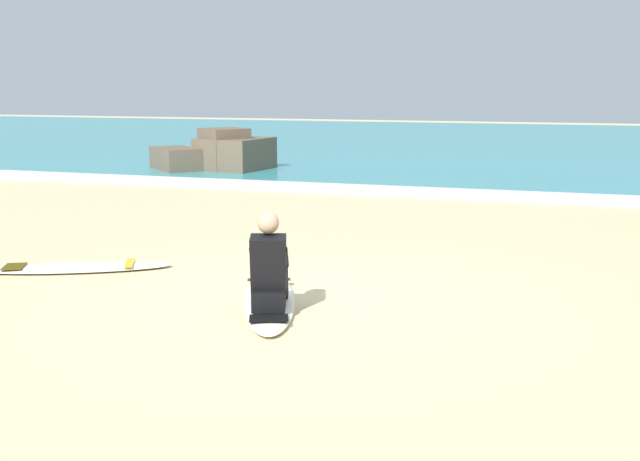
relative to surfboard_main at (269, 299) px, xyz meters
name	(u,v)px	position (x,y,z in m)	size (l,w,h in m)	color
ground_plane	(305,302)	(0.34, 0.14, -0.04)	(80.00, 80.00, 0.00)	beige
sea	(494,144)	(0.34, 21.92, 0.01)	(80.00, 28.00, 0.10)	teal
breaking_foam	(433,193)	(0.34, 8.22, 0.02)	(80.00, 0.90, 0.11)	white
surfboard_main	(269,299)	(0.00, 0.00, 0.00)	(1.35, 2.42, 0.08)	#EFE5C6
surfer_seated	(269,271)	(0.14, -0.35, 0.40)	(0.53, 0.77, 0.95)	black
surfboard_spare_near	(76,267)	(-2.74, 0.60, 0.00)	(2.26, 1.44, 0.08)	white
rock_outcrop_distant	(220,155)	(-5.45, 10.56, 0.42)	(3.13, 2.32, 1.13)	brown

